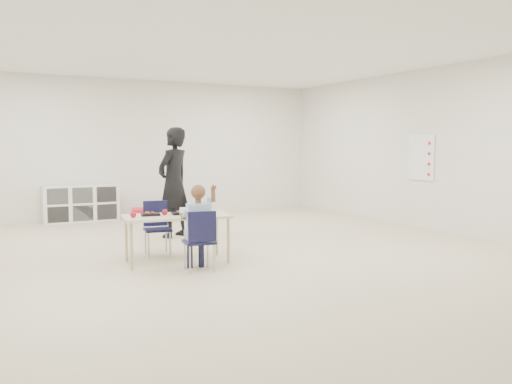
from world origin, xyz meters
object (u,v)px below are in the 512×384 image
adult (174,182)px  cubby_shelf (81,203)px  chair_near (199,240)px  table (177,238)px  child (199,223)px

adult → cubby_shelf: bearing=-101.1°
chair_near → cubby_shelf: (-0.43, 4.94, -0.01)m
table → adult: (0.62, 1.83, 0.57)m
chair_near → adult: adult is taller
chair_near → cubby_shelf: 4.96m
chair_near → table: bearing=105.4°
table → chair_near: size_ratio=1.93×
child → cubby_shelf: size_ratio=0.81×
child → adult: bearing=85.5°
chair_near → cubby_shelf: size_ratio=0.51×
adult → table: bearing=39.4°
child → adult: 2.47m
chair_near → child: size_ratio=0.63×
table → chair_near: (0.07, -0.56, 0.06)m
table → cubby_shelf: 4.40m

